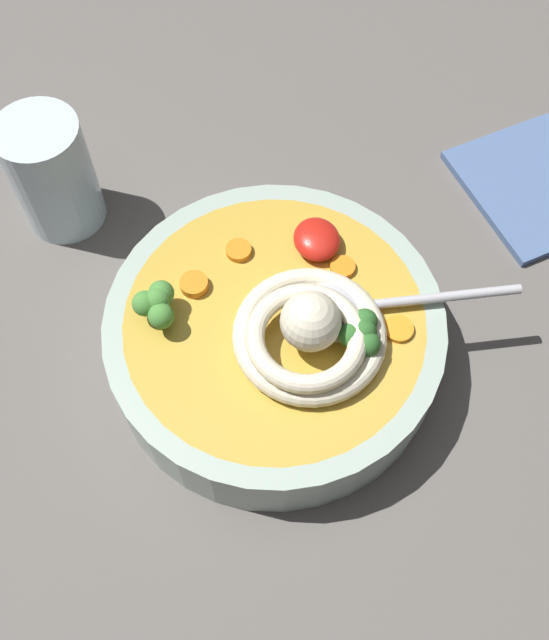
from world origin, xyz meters
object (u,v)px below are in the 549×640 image
Objects in this scene: soup_spoon at (352,307)px; folded_napkin at (536,186)px; noodle_pile at (309,332)px; drinking_glass at (52,174)px; soup_bowl at (274,337)px.

soup_spoon reaches higher than folded_napkin.
noodle_pile is 1.15× the size of drinking_glass.
folded_napkin is (-11.45, 29.43, -2.79)cm from soup_bowl.
soup_bowl is 2.39× the size of drinking_glass.
drinking_glass reaches higher than folded_napkin.
soup_bowl is at bearing -141.55° from noodle_pile.
folded_napkin is (-12.22, 23.30, -6.57)cm from soup_spoon.
drinking_glass is at bearing 144.07° from soup_spoon.
folded_napkin is (-14.02, 27.39, -7.43)cm from noodle_pile.
folded_napkin is at bearing 117.10° from noodle_pile.
folded_napkin is at bearing 111.25° from soup_bowl.
soup_bowl is 31.70cm from folded_napkin.
folded_napkin is at bearing 79.66° from drinking_glass.
noodle_pile is at bearing 38.45° from soup_bowl.
noodle_pile is 0.75× the size of soup_spoon.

